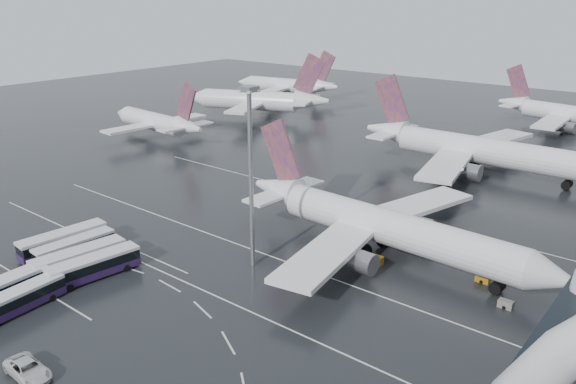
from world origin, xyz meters
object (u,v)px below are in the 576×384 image
Objects in this scene: bus_row_near_a at (63,241)px; bus_row_near_d at (94,266)px; jet_remote_far at (288,86)px; jet_remote_west at (158,123)px; jet_remote_mid at (259,101)px; airliner_main at (381,226)px; gse_cart_belly_b at (490,253)px; gse_cart_belly_a at (483,278)px; airliner_gate_b at (476,150)px; gse_cart_belly_d at (506,304)px; bus_row_near_b at (75,247)px; gse_cart_belly_e at (437,235)px; gse_cart_belly_c at (375,260)px; bus_row_near_c at (79,259)px; bus_row_far_c at (18,300)px; airliner_gate_c at (574,115)px; van_curve_a at (28,369)px; floodlight_mast at (250,157)px.

bus_row_near_a is 11.62m from bus_row_near_d.
jet_remote_far reaches higher than bus_row_near_a.
jet_remote_mid reaches higher than jet_remote_west.
airliner_main reaches higher than gse_cart_belly_b.
jet_remote_west is at bearing 166.20° from gse_cart_belly_a.
gse_cart_belly_d is at bearing -64.65° from airliner_gate_b.
gse_cart_belly_b is at bearing -47.52° from bus_row_near_b.
gse_cart_belly_a is (99.80, -64.43, -5.00)m from jet_remote_mid.
gse_cart_belly_e reaches higher than gse_cart_belly_a.
bus_row_near_b reaches higher than gse_cart_belly_c.
bus_row_near_c is at bearing -99.64° from bus_row_near_a.
jet_remote_west is 21.37× the size of gse_cart_belly_d.
bus_row_near_a is at bearing 37.08° from bus_row_far_c.
jet_remote_mid reaches higher than airliner_gate_c.
bus_row_near_c is at bearing -92.87° from airliner_gate_c.
jet_remote_mid is 7.41× the size of van_curve_a.
bus_row_near_a is 5.96× the size of gse_cart_belly_c.
airliner_gate_c is at bearing -174.27° from jet_remote_mid.
gse_cart_belly_e is (9.68, -40.40, -4.52)m from airliner_gate_b.
jet_remote_far is (-100.60, -11.32, 0.44)m from airliner_gate_c.
airliner_main is 90.90m from jet_remote_west.
gse_cart_belly_b is (28.04, 59.66, -0.23)m from van_curve_a.
bus_row_near_d is (55.62, -98.29, -3.73)m from jet_remote_mid.
bus_row_far_c is at bearing -133.11° from bus_row_near_a.
jet_remote_far is 23.38× the size of gse_cart_belly_d.
bus_row_far_c reaches higher than van_curve_a.
bus_row_near_d is (58.99, -59.20, -2.70)m from jet_remote_west.
bus_row_near_c is (52.00, -98.39, -3.68)m from jet_remote_mid.
jet_remote_far is 160.27m from bus_row_far_c.
bus_row_near_c is at bearing -129.66° from gse_cart_belly_e.
bus_row_near_d reaches higher than gse_cart_belly_a.
gse_cart_belly_d is (34.98, 46.15, -0.38)m from van_curve_a.
bus_row_near_a reaches higher than gse_cart_belly_e.
bus_row_near_c is at bearing -110.50° from bus_row_near_b.
jet_remote_far is 143.11m from bus_row_near_a.
floodlight_mast is at bearing -86.41° from airliner_gate_c.
gse_cart_belly_e is (91.72, -15.47, -3.89)m from jet_remote_west.
floodlight_mast reaches higher than gse_cart_belly_c.
jet_remote_west is 17.09× the size of gse_cart_belly_c.
gse_cart_belly_d is (49.07, 28.88, -1.30)m from bus_row_near_d.
bus_row_near_a is 0.52× the size of floodlight_mast.
jet_remote_west is at bearing 35.48° from bus_row_far_c.
bus_row_near_c is 44.07m from gse_cart_belly_c.
floodlight_mast reaches higher than van_curve_a.
bus_row_near_b is (47.55, -96.40, -3.84)m from jet_remote_mid.
bus_row_far_c is (71.07, -143.61, -3.28)m from jet_remote_far.
jet_remote_far is 171.89m from van_curve_a.
airliner_gate_c is 101.97m from gse_cart_belly_b.
airliner_main is at bearing -45.84° from bus_row_near_b.
airliner_gate_c reaches higher than bus_row_near_b.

